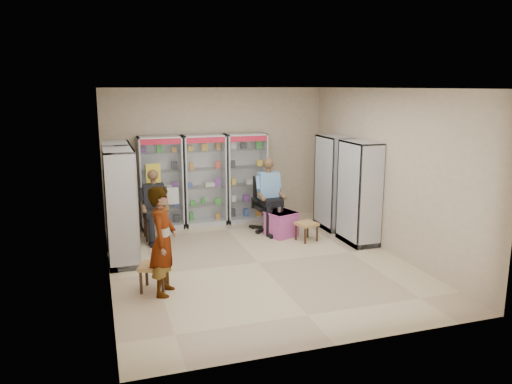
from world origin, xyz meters
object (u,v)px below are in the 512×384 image
object	(u,v)px
cabinet_right_far	(334,183)
seated_shopkeeper	(268,197)
pink_trunk	(281,224)
standing_man	(163,241)
wooden_chair	(154,216)
woven_stool_a	(306,232)
cabinet_right_near	(359,193)
office_chair	(267,204)
cabinet_back_right	(246,178)
woven_stool_b	(155,277)
cabinet_back_mid	(204,180)
cabinet_back_left	(161,183)
cabinet_left_near	(121,208)
cabinet_left_far	(118,194)

from	to	relation	value
cabinet_right_far	seated_shopkeeper	size ratio (longest dim) A/B	1.36
cabinet_right_far	pink_trunk	bearing A→B (deg)	100.47
standing_man	wooden_chair	bearing A→B (deg)	17.59
seated_shopkeeper	woven_stool_a	world-z (taller)	seated_shopkeeper
pink_trunk	cabinet_right_far	bearing A→B (deg)	10.47
woven_stool_a	standing_man	distance (m)	3.56
cabinet_right_near	woven_stool_a	xyz separation A→B (m)	(-0.91, 0.41, -0.81)
office_chair	cabinet_back_right	bearing A→B (deg)	102.21
pink_trunk	standing_man	world-z (taller)	standing_man
woven_stool_b	cabinet_right_far	bearing A→B (deg)	28.75
cabinet_back_mid	seated_shopkeeper	bearing A→B (deg)	-38.16
cabinet_right_near	pink_trunk	xyz separation A→B (m)	(-1.28, 0.86, -0.75)
cabinet_back_right	woven_stool_b	xyz separation A→B (m)	(-2.46, -3.37, -0.80)
cabinet_right_far	wooden_chair	world-z (taller)	cabinet_right_far
cabinet_back_right	woven_stool_b	world-z (taller)	cabinet_back_right
cabinet_back_right	cabinet_right_far	xyz separation A→B (m)	(1.63, -1.13, 0.00)
cabinet_right_near	woven_stool_a	world-z (taller)	cabinet_right_near
office_chair	pink_trunk	size ratio (longest dim) A/B	2.18
cabinet_back_left	cabinet_left_near	bearing A→B (deg)	-114.61
cabinet_back_mid	cabinet_back_right	world-z (taller)	same
cabinet_right_far	seated_shopkeeper	xyz separation A→B (m)	(-1.42, 0.22, -0.26)
standing_man	cabinet_back_mid	bearing A→B (deg)	0.01
cabinet_back_right	pink_trunk	xyz separation A→B (m)	(0.35, -1.37, -0.75)
seated_shopkeeper	standing_man	distance (m)	3.66
seated_shopkeeper	woven_stool_b	world-z (taller)	seated_shopkeeper
cabinet_back_right	office_chair	bearing A→B (deg)	-76.13
wooden_chair	woven_stool_b	bearing A→B (deg)	-96.71
pink_trunk	standing_man	size ratio (longest dim) A/B	0.32
cabinet_right_far	woven_stool_b	world-z (taller)	cabinet_right_far
cabinet_right_near	office_chair	distance (m)	2.01
cabinet_right_near	wooden_chair	xyz separation A→B (m)	(-3.78, 1.50, -0.53)
cabinet_left_far	woven_stool_a	distance (m)	3.75
cabinet_back_right	cabinet_right_far	world-z (taller)	same
cabinet_back_mid	woven_stool_a	distance (m)	2.60
cabinet_back_left	seated_shopkeeper	xyz separation A→B (m)	(2.11, -0.91, -0.26)
cabinet_back_left	cabinet_left_far	distance (m)	1.32
wooden_chair	seated_shopkeeper	bearing A→B (deg)	-4.46
cabinet_left_near	office_chair	bearing A→B (deg)	110.96
cabinet_right_far	cabinet_left_near	bearing A→B (deg)	101.41
cabinet_back_left	wooden_chair	xyz separation A→B (m)	(-0.25, -0.73, -0.53)
woven_stool_b	standing_man	distance (m)	0.65
cabinet_left_near	pink_trunk	xyz separation A→B (m)	(3.18, 0.66, -0.75)
cabinet_back_mid	woven_stool_b	xyz separation A→B (m)	(-1.51, -3.37, -0.80)
cabinet_right_near	seated_shopkeeper	xyz separation A→B (m)	(-1.42, 1.32, -0.26)
wooden_chair	standing_man	distance (m)	2.85
cabinet_back_left	cabinet_back_mid	size ratio (longest dim) A/B	1.00
cabinet_right_near	seated_shopkeeper	size ratio (longest dim) A/B	1.36
cabinet_left_near	woven_stool_b	size ratio (longest dim) A/B	4.88
cabinet_left_far	cabinet_left_near	world-z (taller)	same
cabinet_back_right	pink_trunk	bearing A→B (deg)	-75.46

